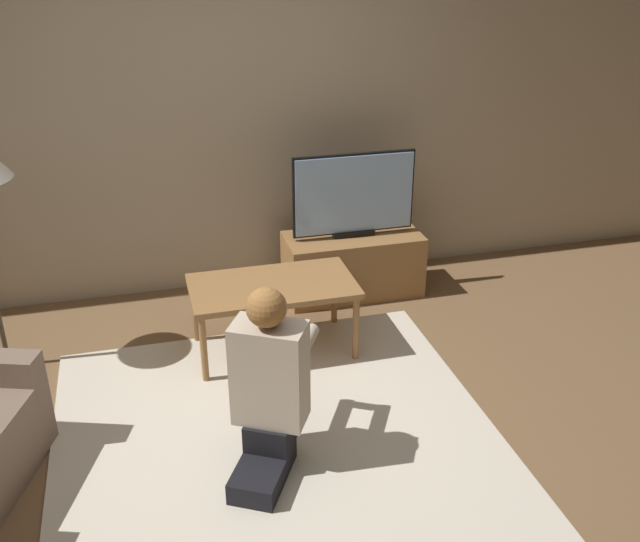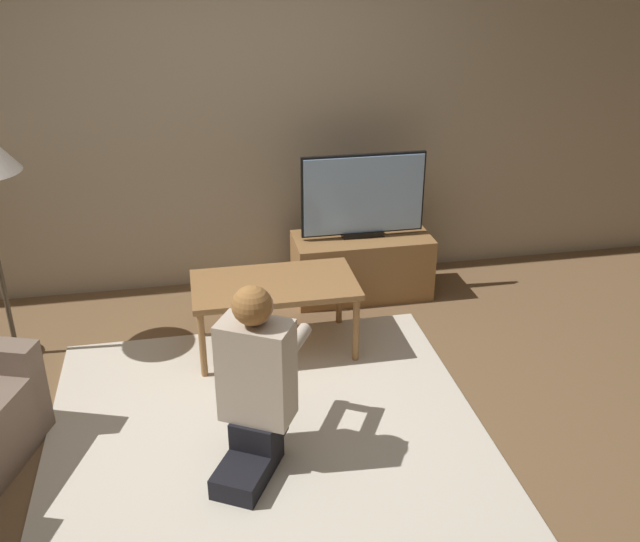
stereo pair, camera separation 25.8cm
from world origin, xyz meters
name	(u,v)px [view 1 (the left image)]	position (x,y,z in m)	size (l,w,h in m)	color
ground_plane	(277,439)	(0.00, 0.00, 0.00)	(10.00, 10.00, 0.00)	brown
wall_back	(214,109)	(0.00, 1.93, 1.30)	(10.00, 0.06, 2.60)	tan
rug	(277,438)	(0.00, 0.00, 0.01)	(2.27, 2.23, 0.02)	beige
tv_stand	(353,264)	(0.88, 1.51, 0.22)	(0.97, 0.43, 0.45)	olive
tv	(354,195)	(0.88, 1.51, 0.75)	(0.87, 0.08, 0.59)	black
coffee_table	(273,291)	(0.16, 0.86, 0.42)	(1.00, 0.55, 0.47)	olive
person_kneeling	(269,381)	(-0.06, -0.17, 0.48)	(0.58, 0.78, 0.96)	black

